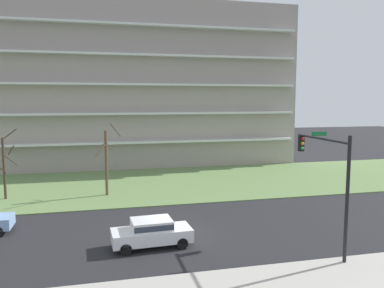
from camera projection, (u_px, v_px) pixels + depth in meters
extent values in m
plane|color=#232326|center=(171.00, 233.00, 23.86)|extent=(160.00, 160.00, 0.00)
cube|color=#66844C|center=(145.00, 184.00, 37.39)|extent=(80.00, 16.00, 0.08)
cube|color=#9E938C|center=(131.00, 86.00, 49.97)|extent=(40.10, 12.38, 19.76)
cube|color=silver|center=(137.00, 142.00, 44.31)|extent=(38.49, 0.90, 0.24)
cube|color=silver|center=(136.00, 114.00, 43.93)|extent=(38.49, 0.90, 0.24)
cube|color=silver|center=(136.00, 84.00, 43.56)|extent=(38.49, 0.90, 0.24)
cube|color=silver|center=(135.00, 54.00, 43.18)|extent=(38.49, 0.90, 0.24)
cube|color=silver|center=(135.00, 24.00, 42.80)|extent=(38.49, 0.90, 0.24)
cylinder|color=#423023|center=(4.00, 169.00, 31.45)|extent=(0.21, 0.21, 5.11)
cylinder|color=#423023|center=(10.00, 160.00, 31.09)|extent=(0.94, 1.25, 1.21)
cylinder|color=#423023|center=(11.00, 150.00, 31.71)|extent=(0.75, 1.16, 0.91)
cylinder|color=#423023|center=(9.00, 135.00, 31.84)|extent=(1.36, 0.86, 1.01)
cylinder|color=#423023|center=(1.00, 169.00, 31.05)|extent=(0.82, 0.38, 0.67)
cylinder|color=brown|center=(106.00, 163.00, 32.71)|extent=(0.24, 0.24, 5.59)
cylinder|color=brown|center=(116.00, 130.00, 32.15)|extent=(0.99, 1.73, 1.27)
cylinder|color=brown|center=(101.00, 148.00, 32.97)|extent=(1.14, 0.87, 1.42)
cylinder|color=brown|center=(108.00, 147.00, 32.23)|extent=(0.80, 0.40, 0.55)
cylinder|color=black|center=(4.00, 223.00, 24.65)|extent=(0.64, 0.22, 0.64)
cube|color=white|center=(152.00, 235.00, 21.52)|extent=(4.49, 2.03, 0.70)
cube|color=white|center=(152.00, 224.00, 21.45)|extent=(2.28, 1.77, 0.55)
cube|color=#2D3847|center=(152.00, 224.00, 21.45)|extent=(2.24, 1.80, 0.30)
cylinder|color=black|center=(175.00, 234.00, 22.75)|extent=(0.65, 0.25, 0.64)
cylinder|color=black|center=(182.00, 243.00, 21.24)|extent=(0.65, 0.25, 0.64)
cylinder|color=black|center=(122.00, 239.00, 21.88)|extent=(0.65, 0.25, 0.64)
cylinder|color=black|center=(126.00, 249.00, 20.38)|extent=(0.65, 0.25, 0.64)
cylinder|color=black|center=(347.00, 201.00, 18.86)|extent=(0.18, 0.18, 6.46)
cylinder|color=black|center=(321.00, 139.00, 20.90)|extent=(0.12, 4.88, 0.12)
cube|color=black|center=(301.00, 144.00, 23.02)|extent=(0.28, 0.28, 0.90)
sphere|color=red|center=(303.00, 139.00, 22.84)|extent=(0.20, 0.20, 0.20)
sphere|color=#F2A519|center=(302.00, 144.00, 22.88)|extent=(0.20, 0.20, 0.20)
sphere|color=green|center=(302.00, 148.00, 22.91)|extent=(0.20, 0.20, 0.20)
cube|color=#197238|center=(319.00, 134.00, 21.10)|extent=(0.90, 0.04, 0.24)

